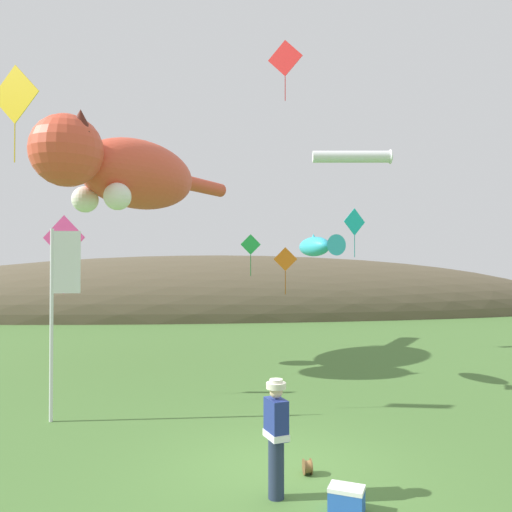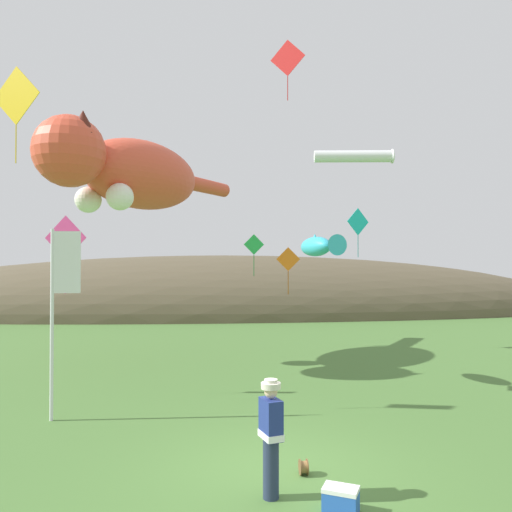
{
  "view_description": "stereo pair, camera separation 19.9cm",
  "coord_description": "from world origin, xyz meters",
  "views": [
    {
      "loc": [
        -1.36,
        -8.4,
        3.5
      ],
      "look_at": [
        0.0,
        4.0,
        3.71
      ],
      "focal_mm": 35.0,
      "sensor_mm": 36.0,
      "label": 1
    },
    {
      "loc": [
        -1.16,
        -8.42,
        3.5
      ],
      "look_at": [
        0.0,
        4.0,
        3.71
      ],
      "focal_mm": 35.0,
      "sensor_mm": 36.0,
      "label": 2
    }
  ],
  "objects": [
    {
      "name": "kite_diamond_teal",
      "position": [
        4.97,
        11.74,
        5.25
      ],
      "size": [
        1.05,
        0.47,
        2.04
      ],
      "color": "#19BFBF"
    },
    {
      "name": "distant_hill_ridge",
      "position": [
        0.0,
        27.62,
        0.0
      ],
      "size": [
        53.54,
        13.04,
        8.32
      ],
      "color": "brown",
      "rests_on": "ground"
    },
    {
      "name": "kite_tube_streamer",
      "position": [
        3.23,
        6.33,
        6.79
      ],
      "size": [
        2.43,
        0.66,
        0.44
      ],
      "color": "white"
    },
    {
      "name": "kite_diamond_orange",
      "position": [
        1.86,
        10.61,
        3.68
      ],
      "size": [
        0.89,
        0.3,
        1.83
      ],
      "color": "orange"
    },
    {
      "name": "kite_diamond_green",
      "position": [
        0.72,
        12.68,
        4.32
      ],
      "size": [
        0.87,
        0.1,
        1.78
      ],
      "color": "green"
    },
    {
      "name": "picnic_cooler",
      "position": [
        0.69,
        -1.48,
        0.18
      ],
      "size": [
        0.58,
        0.51,
        0.36
      ],
      "color": "blue",
      "rests_on": "ground"
    },
    {
      "name": "festival_banner_pole",
      "position": [
        -4.53,
        3.18,
        2.82
      ],
      "size": [
        0.66,
        0.08,
        4.3
      ],
      "color": "silver",
      "rests_on": "ground"
    },
    {
      "name": "kite_giant_cat",
      "position": [
        -4.06,
        9.73,
        6.8
      ],
      "size": [
        6.46,
        8.34,
        2.98
      ],
      "color": "#E04C33"
    },
    {
      "name": "festival_attendant",
      "position": [
        -0.24,
        -0.95,
        0.95
      ],
      "size": [
        0.37,
        0.48,
        1.77
      ],
      "color": "#232D47",
      "rests_on": "ground"
    },
    {
      "name": "kite_fish_windsock",
      "position": [
        2.06,
        6.01,
        4.04
      ],
      "size": [
        1.1,
        2.28,
        0.68
      ],
      "color": "#33B2CC"
    },
    {
      "name": "kite_diamond_red",
      "position": [
        1.69,
        9.57,
        11.08
      ],
      "size": [
        1.2,
        0.64,
        2.25
      ],
      "color": "red"
    },
    {
      "name": "kite_spool",
      "position": [
        0.41,
        -0.18,
        0.13
      ],
      "size": [
        0.14,
        0.26,
        0.26
      ],
      "color": "olive",
      "rests_on": "ground"
    },
    {
      "name": "kite_diamond_pink",
      "position": [
        -4.99,
        5.3,
        4.2
      ],
      "size": [
        1.16,
        0.31,
        2.09
      ],
      "color": "#E53F8C"
    },
    {
      "name": "ground_plane",
      "position": [
        0.0,
        0.0,
        0.0
      ],
      "size": [
        120.0,
        120.0,
        0.0
      ],
      "primitive_type": "plane",
      "color": "#477033"
    },
    {
      "name": "kite_diamond_gold",
      "position": [
        -5.69,
        3.69,
        7.45
      ],
      "size": [
        1.26,
        0.6,
        2.29
      ],
      "color": "yellow"
    }
  ]
}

